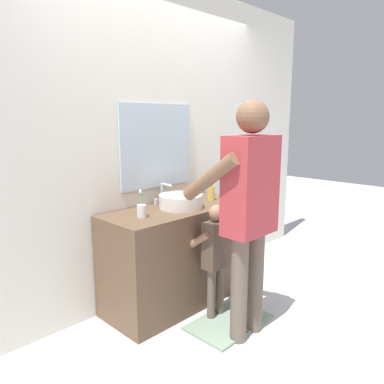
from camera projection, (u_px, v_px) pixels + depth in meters
ground_plane at (205, 312)px, 3.04m from camera, size 14.00×14.00×0.00m
back_wall at (153, 143)px, 3.20m from camera, size 4.40×0.10×2.70m
vanity_cabinet at (179, 255)px, 3.16m from camera, size 1.32×0.54×0.83m
sink_basin at (181, 201)px, 3.06m from camera, size 0.36×0.36×0.11m
faucet at (163, 194)px, 3.20m from camera, size 0.18×0.14×0.18m
toothbrush_cup at (142, 211)px, 2.76m from camera, size 0.07×0.07×0.21m
soap_bottle at (211, 193)px, 3.34m from camera, size 0.06×0.06×0.16m
bath_mat at (229, 322)px, 2.86m from camera, size 0.64×0.40×0.02m
child_toddler at (215, 251)px, 2.86m from camera, size 0.28×0.28×0.92m
adult_parent at (248, 200)px, 2.54m from camera, size 0.52×0.55×1.67m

